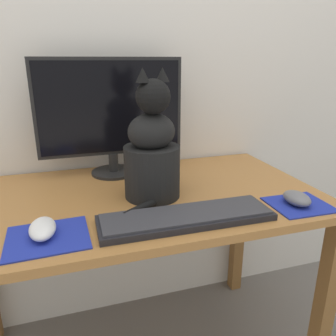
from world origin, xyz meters
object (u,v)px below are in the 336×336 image
Objects in this scene: computer_mouse_right at (297,198)px; cat at (152,152)px; monitor at (111,113)px; computer_mouse_left at (43,229)px; keyboard at (186,217)px.

cat is (-0.39, 0.20, 0.12)m from computer_mouse_right.
monitor reaches higher than computer_mouse_left.
monitor is 1.34× the size of cat.
cat is at bearing -71.63° from monitor.
monitor reaches higher than cat.
cat is (0.32, 0.16, 0.13)m from computer_mouse_left.
computer_mouse_right is at bearing -2.56° from computer_mouse_left.
computer_mouse_left is 1.16× the size of computer_mouse_right.
computer_mouse_right is 0.46m from cat.
monitor is 1.11× the size of keyboard.
computer_mouse_right is at bearing -43.39° from monitor.
cat is (-0.04, 0.19, 0.14)m from keyboard.
cat reaches higher than keyboard.
keyboard is 4.25× the size of computer_mouse_left.
computer_mouse_left is 0.28× the size of cat.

